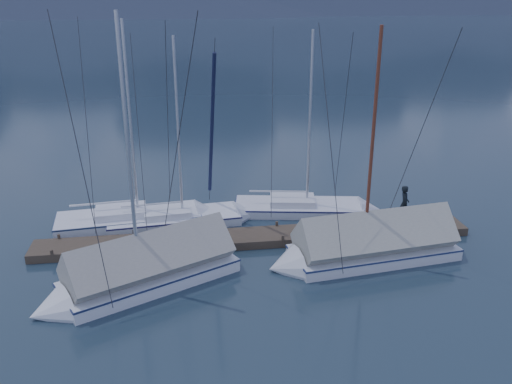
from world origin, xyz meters
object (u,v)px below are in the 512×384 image
(sailboat_open_left, at_px, (150,218))
(sailboat_covered_far, at_px, (135,275))
(person, at_px, (404,203))
(sailboat_covered_near, at_px, (360,248))
(sailboat_open_mid, at_px, (193,218))
(sailboat_open_right, at_px, (317,209))

(sailboat_open_left, relative_size, sailboat_covered_far, 0.94)
(person, bearing_deg, sailboat_open_left, 94.06)
(sailboat_covered_far, xyz_separation_m, person, (11.27, 3.52, 0.65))
(sailboat_open_left, relative_size, sailboat_covered_near, 0.99)
(sailboat_open_left, distance_m, sailboat_covered_near, 9.53)
(sailboat_open_mid, relative_size, sailboat_covered_far, 0.87)
(sailboat_open_right, xyz_separation_m, sailboat_covered_far, (-7.99, -5.75, 0.34))
(sailboat_covered_far, bearing_deg, sailboat_open_right, 35.75)
(sailboat_open_right, relative_size, sailboat_covered_far, 0.89)
(sailboat_open_mid, bearing_deg, sailboat_open_right, 2.66)
(sailboat_open_right, xyz_separation_m, person, (3.28, -2.23, 0.99))
(sailboat_open_left, xyz_separation_m, sailboat_open_right, (7.72, 0.01, -0.01))
(sailboat_open_left, distance_m, sailboat_open_right, 7.72)
(sailboat_open_left, relative_size, sailboat_open_right, 1.06)
(sailboat_open_left, height_order, sailboat_open_mid, sailboat_open_left)
(sailboat_open_right, bearing_deg, sailboat_covered_far, -144.25)
(sailboat_open_mid, distance_m, sailboat_open_right, 5.80)
(sailboat_open_left, xyz_separation_m, sailboat_covered_far, (-0.27, -5.74, 0.33))
(sailboat_open_mid, xyz_separation_m, sailboat_open_right, (5.79, 0.27, 0.00))
(sailboat_covered_far, distance_m, person, 11.83)
(sailboat_open_left, bearing_deg, sailboat_covered_far, -92.71)
(sailboat_open_mid, distance_m, sailboat_covered_far, 5.92)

